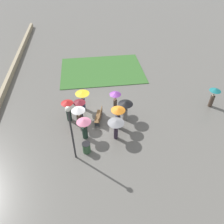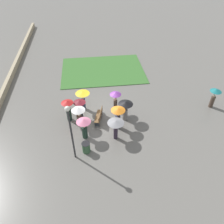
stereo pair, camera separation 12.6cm
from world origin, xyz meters
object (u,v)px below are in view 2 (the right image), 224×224
lamp_post (70,127)px  crowd_person_black (125,107)px  trash_bin (86,147)px  crowd_person_yellow (83,96)px  crowd_person_white (79,113)px  crowd_person_pink (84,125)px  crowd_person_orange (118,115)px  crowd_person_purple (115,98)px  lone_walker_far_path (214,95)px  crowd_person_red (68,108)px  crowd_person_maroon (80,105)px  crowd_person_grey (116,125)px  park_bench (99,116)px

lamp_post → crowd_person_black: bearing=130.2°
trash_bin → crowd_person_yellow: 4.85m
lamp_post → trash_bin: size_ratio=5.32×
crowd_person_white → crowd_person_black: crowd_person_black is taller
crowd_person_pink → crowd_person_black: (-1.62, 3.28, 0.08)m
crowd_person_orange → crowd_person_purple: bearing=-113.3°
trash_bin → lone_walker_far_path: 11.58m
trash_bin → lone_walker_far_path: (-3.69, 10.94, 0.84)m
lamp_post → crowd_person_red: (-3.87, -0.46, -1.64)m
trash_bin → crowd_person_maroon: size_ratio=0.48×
crowd_person_yellow → crowd_person_orange: bearing=96.5°
crowd_person_grey → crowd_person_yellow: 4.36m
crowd_person_yellow → lone_walker_far_path: bearing=136.5°
crowd_person_red → lone_walker_far_path: (-0.20, 12.18, 0.06)m
crowd_person_purple → crowd_person_black: (1.13, 0.64, -0.09)m
crowd_person_white → crowd_person_pink: bearing=157.1°
lamp_post → crowd_person_purple: lamp_post is taller
lone_walker_far_path → crowd_person_orange: bearing=-108.9°
crowd_person_black → park_bench: bearing=177.0°
crowd_person_purple → crowd_person_orange: bearing=-169.5°
park_bench → crowd_person_orange: 1.87m
crowd_person_white → lone_walker_far_path: bearing=-123.4°
crowd_person_maroon → lamp_post: bearing=-79.3°
trash_bin → crowd_person_white: size_ratio=0.46×
crowd_person_pink → crowd_person_red: crowd_person_red is taller
trash_bin → crowd_person_orange: crowd_person_orange is taller
crowd_person_grey → lone_walker_far_path: bearing=-171.4°
crowd_person_grey → crowd_person_purple: bearing=-105.7°
crowd_person_purple → crowd_person_black: size_ratio=1.09×
lamp_post → crowd_person_black: size_ratio=2.45×
crowd_person_yellow → crowd_person_grey: bearing=83.0°
crowd_person_yellow → lone_walker_far_path: (1.07, 10.99, -0.11)m
crowd_person_pink → crowd_person_maroon: bearing=-49.4°
crowd_person_white → crowd_person_yellow: crowd_person_yellow is taller
crowd_person_black → lone_walker_far_path: size_ratio=0.97×
crowd_person_white → crowd_person_maroon: 0.98m
lone_walker_far_path → trash_bin: bearing=-100.7°
trash_bin → crowd_person_pink: (-1.39, -0.04, 0.82)m
crowd_person_red → trash_bin: bearing=131.9°
crowd_person_white → crowd_person_red: crowd_person_red is taller
lone_walker_far_path → crowd_person_yellow: bearing=-124.9°
crowd_person_black → crowd_person_purple: bearing=119.6°
trash_bin → crowd_person_maroon: 3.81m
crowd_person_maroon → crowd_person_white: bearing=-78.7°
crowd_person_white → crowd_person_purple: (-1.40, 3.01, 0.14)m
lamp_post → lone_walker_far_path: 12.50m
crowd_person_pink → crowd_person_grey: size_ratio=1.04×
crowd_person_orange → crowd_person_pink: bearing=-4.5°
lamp_post → crowd_person_orange: (-2.52, 3.29, -1.56)m
crowd_person_pink → crowd_person_yellow: bearing=-55.9°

